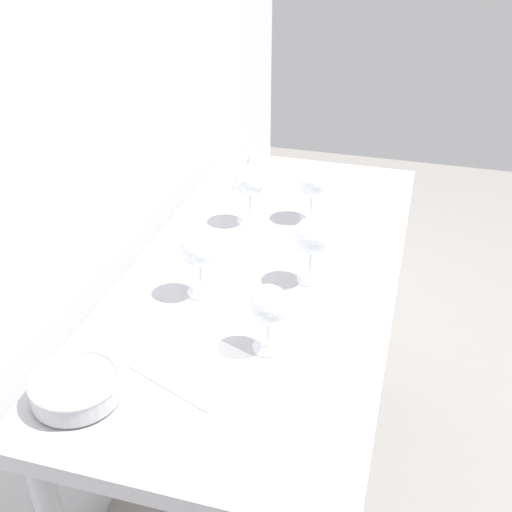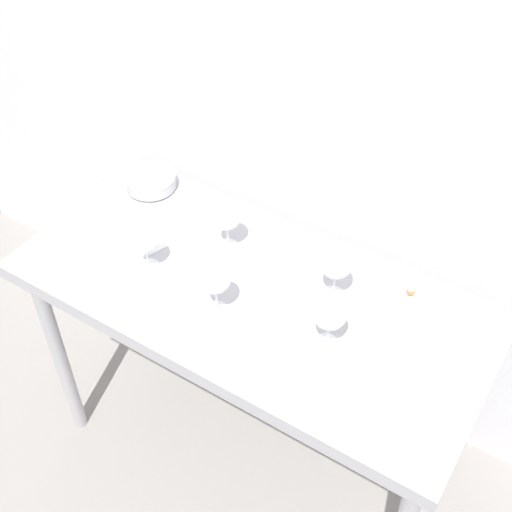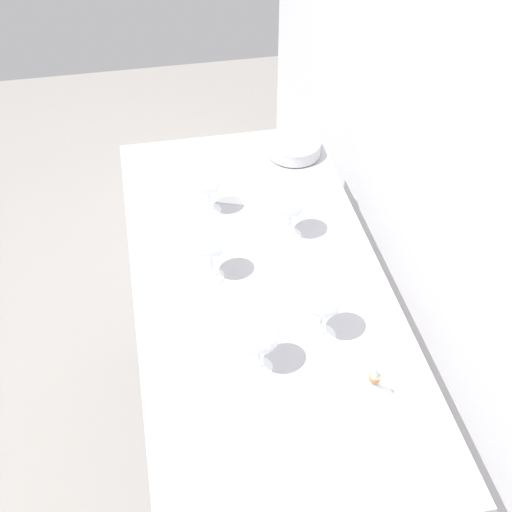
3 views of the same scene
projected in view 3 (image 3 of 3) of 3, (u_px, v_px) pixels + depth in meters
ground_plane at (260, 463)px, 2.38m from camera, size 6.00×6.00×0.00m
back_wall at (472, 127)px, 1.57m from camera, size 3.80×0.04×2.60m
steel_counter at (259, 308)px, 1.84m from camera, size 1.40×0.65×0.90m
wine_glass_far_right at (324, 300)px, 1.54m from camera, size 0.09×0.09×0.17m
wine_glass_far_left at (291, 202)px, 1.82m from camera, size 0.09×0.09×0.17m
wine_glass_near_center at (211, 243)px, 1.70m from camera, size 0.08×0.08×0.17m
wine_glass_near_left at (208, 181)px, 1.91m from camera, size 0.08×0.08×0.15m
wine_glass_near_right at (260, 335)px, 1.48m from camera, size 0.09×0.09×0.16m
tasting_sheet_upper at (247, 187)px, 2.06m from camera, size 0.24×0.26×0.00m
tasting_bowl at (294, 147)px, 2.17m from camera, size 0.17×0.17×0.05m
decanter_funnel at (372, 390)px, 1.46m from camera, size 0.12×0.12×0.12m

